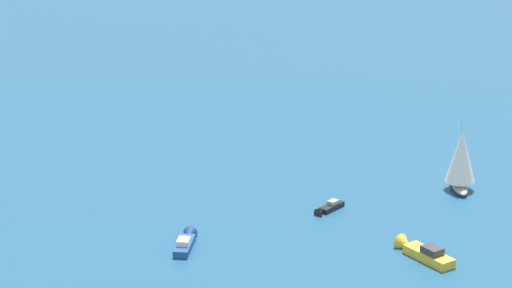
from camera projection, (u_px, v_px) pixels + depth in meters
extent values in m
cube|color=black|center=(332.00, 207.00, 177.88)|extent=(3.53, 5.52, 0.84)
cone|color=black|center=(320.00, 212.00, 175.54)|extent=(2.07, 1.88, 1.69)
cube|color=gray|center=(333.00, 202.00, 177.94)|extent=(1.94, 2.21, 0.63)
cube|color=#23478C|center=(184.00, 246.00, 162.20)|extent=(3.58, 7.40, 1.14)
cone|color=#23478C|center=(189.00, 235.00, 166.29)|extent=(2.58, 2.22, 2.27)
cube|color=silver|center=(184.00, 241.00, 161.38)|extent=(2.26, 2.78, 0.85)
cube|color=gold|center=(429.00, 256.00, 158.36)|extent=(8.55, 7.45, 1.38)
cone|color=gold|center=(405.00, 244.00, 162.49)|extent=(3.44, 3.54, 2.77)
cube|color=#38383D|center=(432.00, 250.00, 157.47)|extent=(3.75, 3.59, 1.04)
ellipsoid|color=#9E9993|center=(459.00, 185.00, 186.91)|extent=(5.51, 9.96, 1.34)
cylinder|color=#B2B2B7|center=(460.00, 151.00, 185.63)|extent=(0.14, 0.14, 11.04)
cone|color=white|center=(461.00, 156.00, 184.67)|extent=(6.65, 6.65, 9.38)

